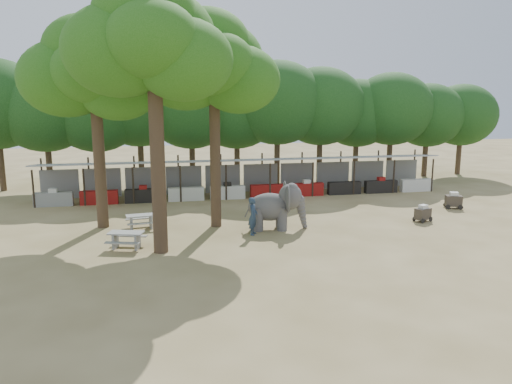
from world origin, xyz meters
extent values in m
plane|color=brown|center=(0.00, 0.00, 0.00)|extent=(100.00, 100.00, 0.00)
cube|color=gray|center=(0.00, 14.00, 2.50)|extent=(28.00, 2.99, 0.39)
cylinder|color=#2D2319|center=(-12.60, 12.65, 1.20)|extent=(0.12, 0.12, 2.40)
cylinder|color=#2D2319|center=(-12.60, 15.35, 1.40)|extent=(0.12, 0.12, 2.80)
cube|color=gray|center=(-12.60, 12.90, 0.45)|extent=(2.38, 0.50, 0.90)
cube|color=gray|center=(-12.60, 15.30, 1.00)|extent=(2.52, 0.12, 2.00)
cylinder|color=#2D2319|center=(-9.80, 12.65, 1.20)|extent=(0.12, 0.12, 2.40)
cylinder|color=#2D2319|center=(-9.80, 15.35, 1.40)|extent=(0.12, 0.12, 2.80)
cube|color=maroon|center=(-9.80, 12.90, 0.45)|extent=(2.38, 0.50, 0.90)
cube|color=gray|center=(-9.80, 15.30, 1.00)|extent=(2.52, 0.12, 2.00)
cylinder|color=#2D2319|center=(-7.00, 12.65, 1.20)|extent=(0.12, 0.12, 2.40)
cylinder|color=#2D2319|center=(-7.00, 15.35, 1.40)|extent=(0.12, 0.12, 2.80)
cube|color=black|center=(-7.00, 12.90, 0.45)|extent=(2.38, 0.50, 0.90)
cube|color=gray|center=(-7.00, 15.30, 1.00)|extent=(2.52, 0.12, 2.00)
cylinder|color=#2D2319|center=(-4.20, 12.65, 1.20)|extent=(0.12, 0.12, 2.40)
cylinder|color=#2D2319|center=(-4.20, 15.35, 1.40)|extent=(0.12, 0.12, 2.80)
cube|color=silver|center=(-4.20, 12.90, 0.45)|extent=(2.38, 0.50, 0.90)
cube|color=gray|center=(-4.20, 15.30, 1.00)|extent=(2.52, 0.12, 2.00)
cylinder|color=#2D2319|center=(-1.40, 12.65, 1.20)|extent=(0.12, 0.12, 2.40)
cylinder|color=#2D2319|center=(-1.40, 15.35, 1.40)|extent=(0.12, 0.12, 2.80)
cube|color=silver|center=(-1.40, 12.90, 0.45)|extent=(2.38, 0.50, 0.90)
cube|color=gray|center=(-1.40, 15.30, 1.00)|extent=(2.52, 0.12, 2.00)
cylinder|color=#2D2319|center=(1.40, 12.65, 1.20)|extent=(0.12, 0.12, 2.40)
cylinder|color=#2D2319|center=(1.40, 15.35, 1.40)|extent=(0.12, 0.12, 2.80)
cube|color=maroon|center=(1.40, 12.90, 0.45)|extent=(2.38, 0.50, 0.90)
cube|color=gray|center=(1.40, 15.30, 1.00)|extent=(2.52, 0.12, 2.00)
cylinder|color=#2D2319|center=(4.20, 12.65, 1.20)|extent=(0.12, 0.12, 2.40)
cylinder|color=#2D2319|center=(4.20, 15.35, 1.40)|extent=(0.12, 0.12, 2.80)
cube|color=maroon|center=(4.20, 12.90, 0.45)|extent=(2.38, 0.50, 0.90)
cube|color=gray|center=(4.20, 15.30, 1.00)|extent=(2.52, 0.12, 2.00)
cylinder|color=#2D2319|center=(7.00, 12.65, 1.20)|extent=(0.12, 0.12, 2.40)
cylinder|color=#2D2319|center=(7.00, 15.35, 1.40)|extent=(0.12, 0.12, 2.80)
cube|color=black|center=(7.00, 12.90, 0.45)|extent=(2.38, 0.50, 0.90)
cube|color=gray|center=(7.00, 15.30, 1.00)|extent=(2.52, 0.12, 2.00)
cylinder|color=#2D2319|center=(9.80, 12.65, 1.20)|extent=(0.12, 0.12, 2.40)
cylinder|color=#2D2319|center=(9.80, 15.35, 1.40)|extent=(0.12, 0.12, 2.80)
cube|color=black|center=(9.80, 12.90, 0.45)|extent=(2.38, 0.50, 0.90)
cube|color=gray|center=(9.80, 15.30, 1.00)|extent=(2.52, 0.12, 2.00)
cylinder|color=#2D2319|center=(12.60, 12.65, 1.20)|extent=(0.12, 0.12, 2.40)
cylinder|color=#2D2319|center=(12.60, 15.35, 1.40)|extent=(0.12, 0.12, 2.80)
cube|color=silver|center=(12.60, 12.90, 0.45)|extent=(2.38, 0.50, 0.90)
cube|color=gray|center=(12.60, 15.30, 1.00)|extent=(2.52, 0.12, 2.00)
cylinder|color=#332316|center=(-9.00, 7.00, 4.60)|extent=(0.60, 0.60, 9.20)
cone|color=#332316|center=(-9.00, 7.00, 9.20)|extent=(0.57, 0.57, 2.88)
ellipsoid|color=#19520D|center=(-10.40, 7.30, 7.82)|extent=(4.80, 4.80, 3.94)
ellipsoid|color=#19520D|center=(-7.80, 6.40, 7.42)|extent=(4.20, 4.20, 3.44)
ellipsoid|color=#19520D|center=(-8.80, 8.10, 8.42)|extent=(5.20, 5.20, 4.26)
ellipsoid|color=#19520D|center=(-9.00, 5.70, 8.12)|extent=(3.80, 3.80, 3.12)
ellipsoid|color=#19520D|center=(-9.30, 7.20, 9.22)|extent=(4.40, 4.40, 3.61)
cylinder|color=#332316|center=(-6.00, 2.00, 5.20)|extent=(0.64, 0.64, 10.40)
cone|color=#332316|center=(-6.00, 2.00, 10.40)|extent=(0.61, 0.61, 3.25)
ellipsoid|color=#19520D|center=(-7.40, 2.30, 8.84)|extent=(4.80, 4.80, 3.94)
ellipsoid|color=#19520D|center=(-4.80, 1.40, 8.44)|extent=(4.20, 4.20, 3.44)
ellipsoid|color=#19520D|center=(-5.80, 3.10, 9.44)|extent=(5.20, 5.20, 4.26)
ellipsoid|color=#19520D|center=(-6.00, 0.70, 9.14)|extent=(3.80, 3.80, 3.12)
ellipsoid|color=#19520D|center=(-6.30, 2.20, 10.24)|extent=(4.40, 4.40, 3.61)
cylinder|color=#332316|center=(-3.00, 6.00, 4.80)|extent=(0.56, 0.56, 9.60)
cone|color=#332316|center=(-3.00, 6.00, 9.60)|extent=(0.53, 0.53, 3.00)
ellipsoid|color=#19520D|center=(-4.40, 6.30, 8.16)|extent=(4.80, 4.80, 3.94)
ellipsoid|color=#19520D|center=(-1.80, 5.40, 7.76)|extent=(4.20, 4.20, 3.44)
ellipsoid|color=#19520D|center=(-2.80, 7.10, 8.76)|extent=(5.20, 5.20, 4.26)
ellipsoid|color=#19520D|center=(-3.00, 4.70, 8.46)|extent=(3.80, 3.80, 3.12)
ellipsoid|color=#19520D|center=(-3.30, 6.20, 9.56)|extent=(4.40, 4.40, 3.61)
cylinder|color=#332316|center=(-16.67, 19.00, 1.87)|extent=(0.44, 0.44, 3.74)
ellipsoid|color=#10370F|center=(-16.67, 19.00, 5.53)|extent=(6.46, 5.95, 5.61)
cylinder|color=#332316|center=(-13.33, 19.00, 1.87)|extent=(0.44, 0.44, 3.74)
ellipsoid|color=#10370F|center=(-13.33, 19.00, 5.53)|extent=(6.46, 5.95, 5.61)
cylinder|color=#332316|center=(-10.00, 19.00, 1.87)|extent=(0.44, 0.44, 3.74)
ellipsoid|color=#10370F|center=(-10.00, 19.00, 5.53)|extent=(6.46, 5.95, 5.61)
cylinder|color=#332316|center=(-6.67, 19.00, 1.87)|extent=(0.44, 0.44, 3.74)
ellipsoid|color=#10370F|center=(-6.67, 19.00, 5.53)|extent=(6.46, 5.95, 5.61)
cylinder|color=#332316|center=(-3.33, 19.00, 1.87)|extent=(0.44, 0.44, 3.74)
ellipsoid|color=#10370F|center=(-3.33, 19.00, 5.53)|extent=(6.46, 5.95, 5.61)
cylinder|color=#332316|center=(0.00, 19.00, 1.87)|extent=(0.44, 0.44, 3.74)
ellipsoid|color=#10370F|center=(0.00, 19.00, 5.53)|extent=(6.46, 5.95, 5.61)
cylinder|color=#332316|center=(3.33, 19.00, 1.87)|extent=(0.44, 0.44, 3.74)
ellipsoid|color=#10370F|center=(3.33, 19.00, 5.53)|extent=(6.46, 5.95, 5.61)
cylinder|color=#332316|center=(6.67, 19.00, 1.87)|extent=(0.44, 0.44, 3.74)
ellipsoid|color=#10370F|center=(6.67, 19.00, 5.53)|extent=(6.46, 5.95, 5.61)
cylinder|color=#332316|center=(10.00, 19.00, 1.87)|extent=(0.44, 0.44, 3.74)
ellipsoid|color=#10370F|center=(10.00, 19.00, 5.53)|extent=(6.46, 5.95, 5.61)
cylinder|color=#332316|center=(13.33, 19.00, 1.87)|extent=(0.44, 0.44, 3.74)
ellipsoid|color=#10370F|center=(13.33, 19.00, 5.53)|extent=(6.46, 5.95, 5.61)
cylinder|color=#332316|center=(16.67, 19.00, 1.87)|extent=(0.44, 0.44, 3.74)
ellipsoid|color=#10370F|center=(16.67, 19.00, 5.53)|extent=(6.46, 5.95, 5.61)
cylinder|color=#332316|center=(20.00, 19.00, 1.87)|extent=(0.44, 0.44, 3.74)
ellipsoid|color=#10370F|center=(20.00, 19.00, 5.53)|extent=(6.46, 5.95, 5.61)
ellipsoid|color=#474444|center=(-0.29, 4.88, 1.20)|extent=(2.44, 1.63, 1.48)
cylinder|color=#474444|center=(-0.96, 4.61, 0.62)|extent=(0.59, 0.59, 1.25)
cylinder|color=#474444|center=(-0.87, 5.31, 0.62)|extent=(0.59, 0.59, 1.25)
cylinder|color=#474444|center=(0.28, 4.45, 0.62)|extent=(0.59, 0.59, 1.25)
cylinder|color=#474444|center=(0.38, 5.14, 0.62)|extent=(0.59, 0.59, 1.25)
ellipsoid|color=#474444|center=(0.78, 4.73, 1.72)|extent=(1.39, 1.18, 1.37)
ellipsoid|color=#474444|center=(0.49, 4.10, 1.76)|extent=(0.36, 1.14, 1.41)
ellipsoid|color=#474444|center=(0.66, 5.42, 1.76)|extent=(0.36, 1.14, 1.41)
cone|color=#474444|center=(1.45, 4.64, 0.78)|extent=(0.63, 0.63, 1.55)
imported|color=#26384C|center=(-1.35, 4.01, 0.96)|extent=(0.69, 0.82, 1.93)
cube|color=gray|center=(-7.56, 2.81, 0.76)|extent=(1.73, 1.15, 0.06)
cube|color=gray|center=(-8.07, 2.96, 0.37)|extent=(0.28, 0.64, 0.74)
cube|color=gray|center=(-7.05, 2.66, 0.37)|extent=(0.28, 0.64, 0.74)
cube|color=gray|center=(-7.72, 2.25, 0.44)|extent=(1.60, 0.70, 0.05)
cube|color=gray|center=(-7.40, 3.37, 0.44)|extent=(1.60, 0.70, 0.05)
cube|color=gray|center=(-6.99, 6.24, 0.73)|extent=(1.60, 0.91, 0.06)
cube|color=gray|center=(-7.49, 6.17, 0.35)|extent=(0.19, 0.61, 0.71)
cube|color=gray|center=(-6.49, 6.31, 0.35)|extent=(0.19, 0.61, 0.71)
cube|color=gray|center=(-6.91, 5.69, 0.42)|extent=(1.53, 0.46, 0.05)
cube|color=gray|center=(-7.06, 6.79, 0.42)|extent=(1.53, 0.46, 0.05)
cube|color=#312921|center=(8.51, 4.73, 0.44)|extent=(1.02, 0.84, 0.62)
cylinder|color=black|center=(8.30, 4.32, 0.13)|extent=(0.26, 0.15, 0.26)
cylinder|color=black|center=(8.95, 4.60, 0.13)|extent=(0.26, 0.15, 0.26)
cylinder|color=black|center=(8.07, 4.85, 0.13)|extent=(0.26, 0.15, 0.26)
cylinder|color=black|center=(8.72, 5.13, 0.13)|extent=(0.26, 0.15, 0.26)
cube|color=silver|center=(8.51, 4.73, 0.84)|extent=(0.55, 0.50, 0.22)
cube|color=#312921|center=(12.08, 7.33, 0.48)|extent=(1.10, 0.86, 0.67)
cylinder|color=black|center=(11.61, 7.16, 0.14)|extent=(0.29, 0.15, 0.29)
cylinder|color=black|center=(12.33, 6.91, 0.14)|extent=(0.29, 0.15, 0.29)
cylinder|color=black|center=(11.82, 7.76, 0.14)|extent=(0.29, 0.15, 0.29)
cylinder|color=black|center=(12.55, 7.50, 0.14)|extent=(0.29, 0.15, 0.29)
cube|color=silver|center=(12.08, 7.33, 0.91)|extent=(0.58, 0.52, 0.24)
camera|label=1|loc=(-6.02, -20.12, 7.06)|focal=35.00mm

